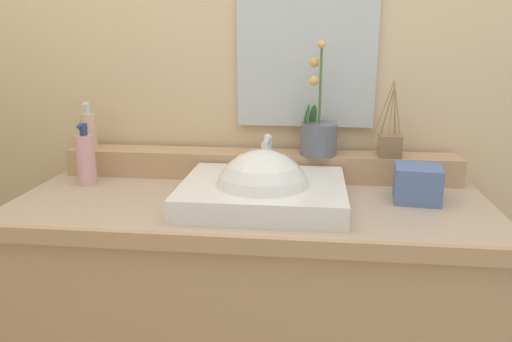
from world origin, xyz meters
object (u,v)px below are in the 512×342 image
(soap_dispenser, at_px, (89,130))
(lotion_bottle, at_px, (86,158))
(tissue_box, at_px, (417,184))
(sink_basin, at_px, (263,196))
(reed_diffuser, at_px, (390,145))
(potted_plant, at_px, (318,134))

(soap_dispenser, relative_size, lotion_bottle, 0.80)
(soap_dispenser, height_order, tissue_box, soap_dispenser)
(tissue_box, bearing_deg, sink_basin, -168.94)
(reed_diffuser, height_order, tissue_box, reed_diffuser)
(sink_basin, bearing_deg, tissue_box, 11.06)
(reed_diffuser, xyz_separation_m, lotion_bottle, (-0.97, -0.12, -0.04))
(sink_basin, bearing_deg, lotion_bottle, 166.86)
(sink_basin, height_order, lotion_bottle, lotion_bottle)
(sink_basin, xyz_separation_m, lotion_bottle, (-0.59, 0.14, 0.06))
(sink_basin, height_order, potted_plant, potted_plant)
(reed_diffuser, bearing_deg, potted_plant, 179.66)
(sink_basin, relative_size, potted_plant, 1.28)
(lotion_bottle, bearing_deg, soap_dispenser, 108.37)
(reed_diffuser, bearing_deg, tissue_box, -71.44)
(potted_plant, bearing_deg, reed_diffuser, -0.34)
(lotion_bottle, bearing_deg, potted_plant, 9.59)
(soap_dispenser, bearing_deg, tissue_box, -9.55)
(sink_basin, xyz_separation_m, reed_diffuser, (0.39, 0.26, 0.10))
(sink_basin, distance_m, reed_diffuser, 0.48)
(sink_basin, xyz_separation_m, potted_plant, (0.15, 0.26, 0.13))
(soap_dispenser, bearing_deg, lotion_bottle, -71.63)
(potted_plant, height_order, reed_diffuser, potted_plant)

